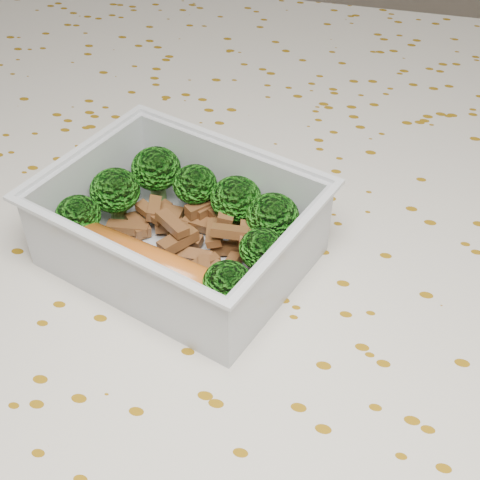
# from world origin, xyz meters

# --- Properties ---
(dining_table) EXTENTS (1.40, 0.90, 0.75)m
(dining_table) POSITION_xyz_m (0.00, 0.00, 0.67)
(dining_table) COLOR brown
(dining_table) RESTS_ON ground
(tablecloth) EXTENTS (1.46, 0.96, 0.19)m
(tablecloth) POSITION_xyz_m (0.00, 0.00, 0.72)
(tablecloth) COLOR beige
(tablecloth) RESTS_ON dining_table
(lunch_container) EXTENTS (0.22, 0.19, 0.06)m
(lunch_container) POSITION_xyz_m (-0.04, -0.01, 0.78)
(lunch_container) COLOR silver
(lunch_container) RESTS_ON tablecloth
(broccoli_florets) EXTENTS (0.17, 0.14, 0.05)m
(broccoli_florets) POSITION_xyz_m (-0.04, 0.01, 0.79)
(broccoli_florets) COLOR #608C3F
(broccoli_florets) RESTS_ON lunch_container
(meat_pile) EXTENTS (0.12, 0.08, 0.03)m
(meat_pile) POSITION_xyz_m (-0.03, 0.00, 0.77)
(meat_pile) COLOR brown
(meat_pile) RESTS_ON lunch_container
(sausage) EXTENTS (0.16, 0.06, 0.03)m
(sausage) POSITION_xyz_m (-0.05, -0.05, 0.78)
(sausage) COLOR #B55518
(sausage) RESTS_ON lunch_container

